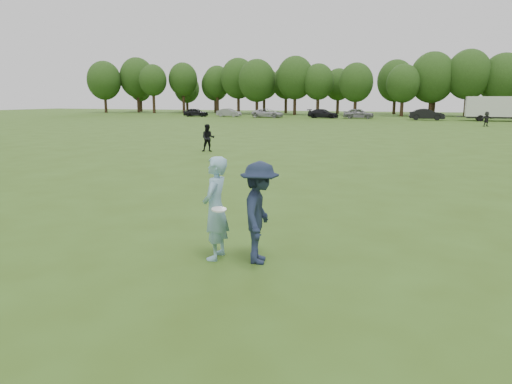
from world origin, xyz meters
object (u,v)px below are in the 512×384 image
Objects in this scene: car_b at (229,113)px; car_e at (359,113)px; player_far_a at (208,138)px; cargo_trailer at (499,107)px; thrower at (215,208)px; car_a at (196,112)px; car_c at (268,113)px; defender at (259,213)px; car_d at (323,114)px; car_f at (427,114)px; player_far_d at (487,119)px.

car_b is 0.90× the size of car_e.
player_far_a is 0.17× the size of cargo_trailer.
car_a is (-31.79, 60.29, -0.28)m from thrower.
defender is at bearing -160.51° from car_c.
car_e reaches higher than car_d.
thrower is 61.59m from cargo_trailer.
car_a reaches higher than car_c.
car_e is at bearing -6.04° from defender.
player_far_a is at bearing 161.89° from car_f.
defender reaches higher than car_d.
car_a is 1.01× the size of car_b.
thrower is at bearing -161.25° from car_c.
car_a is 20.83m from car_d.
car_d is (8.42, 1.21, -0.01)m from car_c.
car_a is 0.86× the size of car_d.
cargo_trailer reaches higher than car_f.
car_e is (20.70, 0.31, 0.10)m from car_b.
car_f is at bearing 171.26° from thrower.
car_b is 0.44× the size of cargo_trailer.
cargo_trailer is at bearing -94.82° from car_a.
car_e is 0.49× the size of cargo_trailer.
car_e is 0.95× the size of car_f.
car_f reaches higher than car_d.
thrower reaches higher than car_d.
defender is 67.13m from car_b.
player_far_d is 14.49m from car_f.
car_b is (5.39, 1.16, -0.03)m from car_a.
player_far_a is at bearing -158.71° from thrower.
player_far_a is 0.33× the size of car_d.
player_far_d is 0.40× the size of car_b.
cargo_trailer reaches higher than car_a.
player_far_d reaches higher than car_b.
car_d is 14.85m from car_f.
car_f is at bearing -14.86° from defender.
car_e is at bearing -84.25° from car_c.
cargo_trailer is (31.97, -0.31, 1.09)m from car_c.
car_b is at bearing 96.11° from car_d.
cargo_trailer reaches higher than car_c.
car_f is 0.52× the size of cargo_trailer.
car_e is (-5.70, 61.75, -0.21)m from thrower.
player_far_a is 0.38× the size of car_a.
car_a is 0.82× the size of car_c.
thrower is 0.21× the size of cargo_trailer.
player_far_d reaches higher than player_far_a.
player_far_a is at bearing -156.56° from car_a.
player_far_d reaches higher than car_e.
cargo_trailer reaches higher than thrower.
player_far_a is 46.17m from car_d.
car_f is (3.75, 60.24, -0.20)m from thrower.
car_a is at bearing 92.45° from car_c.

